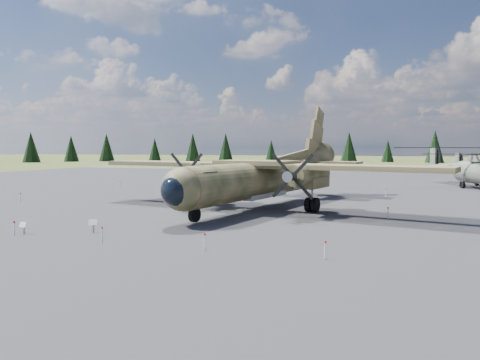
% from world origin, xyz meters
% --- Properties ---
extents(ground, '(500.00, 500.00, 0.00)m').
position_xyz_m(ground, '(0.00, 0.00, 0.00)').
color(ground, '#505827').
rests_on(ground, ground).
extents(apron, '(120.00, 120.00, 0.04)m').
position_xyz_m(apron, '(0.00, 10.00, 0.00)').
color(apron, '#5E5D62').
rests_on(apron, ground).
extents(transport_plane, '(30.60, 27.47, 10.11)m').
position_xyz_m(transport_plane, '(6.22, 3.41, 2.90)').
color(transport_plane, '#404324').
rests_on(transport_plane, ground).
extents(helicopter_near, '(26.84, 26.84, 5.22)m').
position_xyz_m(helicopter_near, '(26.67, 28.61, 3.70)').
color(helicopter_near, slate).
rests_on(helicopter_near, ground).
extents(info_placard_left, '(0.47, 0.22, 0.73)m').
position_xyz_m(info_placard_left, '(-3.81, -13.00, 0.49)').
color(info_placard_left, gray).
rests_on(info_placard_left, ground).
extents(info_placard_right, '(0.56, 0.36, 0.81)m').
position_xyz_m(info_placard_right, '(-0.21, -11.26, 0.54)').
color(info_placard_right, gray).
rests_on(info_placard_right, ground).
extents(barrier_fence, '(33.12, 29.62, 0.85)m').
position_xyz_m(barrier_fence, '(-0.46, -0.08, 0.51)').
color(barrier_fence, white).
rests_on(barrier_fence, ground).
extents(treeline, '(294.35, 296.31, 10.89)m').
position_xyz_m(treeline, '(-0.39, 2.47, 4.85)').
color(treeline, black).
rests_on(treeline, ground).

